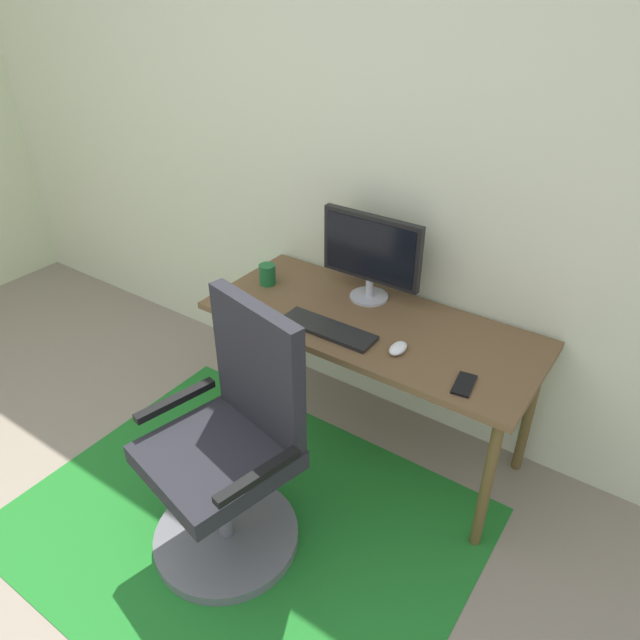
{
  "coord_description": "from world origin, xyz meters",
  "views": [
    {
      "loc": [
        1.55,
        -0.09,
        2.06
      ],
      "look_at": [
        0.4,
        1.56,
        0.8
      ],
      "focal_mm": 32.74,
      "sensor_mm": 36.0,
      "label": 1
    }
  ],
  "objects_px": {
    "monitor": "(371,252)",
    "coffee_cup": "(267,274)",
    "desk": "(370,335)",
    "keyboard": "(328,329)",
    "cell_phone": "(464,384)",
    "office_chair": "(231,462)",
    "computer_mouse": "(398,348)"
  },
  "relations": [
    {
      "from": "coffee_cup",
      "to": "office_chair",
      "type": "xyz_separation_m",
      "value": [
        0.44,
        -0.79,
        -0.34
      ]
    },
    {
      "from": "keyboard",
      "to": "monitor",
      "type": "bearing_deg",
      "value": 90.17
    },
    {
      "from": "cell_phone",
      "to": "office_chair",
      "type": "bearing_deg",
      "value": -147.22
    },
    {
      "from": "desk",
      "to": "keyboard",
      "type": "bearing_deg",
      "value": -124.05
    },
    {
      "from": "keyboard",
      "to": "office_chair",
      "type": "distance_m",
      "value": 0.68
    },
    {
      "from": "computer_mouse",
      "to": "monitor",
      "type": "bearing_deg",
      "value": 135.74
    },
    {
      "from": "computer_mouse",
      "to": "coffee_cup",
      "type": "relative_size",
      "value": 1.03
    },
    {
      "from": "cell_phone",
      "to": "coffee_cup",
      "type": "bearing_deg",
      "value": 161.0
    },
    {
      "from": "monitor",
      "to": "cell_phone",
      "type": "relative_size",
      "value": 3.47
    },
    {
      "from": "monitor",
      "to": "computer_mouse",
      "type": "xyz_separation_m",
      "value": [
        0.32,
        -0.31,
        -0.22
      ]
    },
    {
      "from": "monitor",
      "to": "computer_mouse",
      "type": "relative_size",
      "value": 4.67
    },
    {
      "from": "desk",
      "to": "computer_mouse",
      "type": "relative_size",
      "value": 14.3
    },
    {
      "from": "desk",
      "to": "monitor",
      "type": "xyz_separation_m",
      "value": [
        -0.12,
        0.17,
        0.3
      ]
    },
    {
      "from": "office_chair",
      "to": "coffee_cup",
      "type": "bearing_deg",
      "value": 131.88
    },
    {
      "from": "computer_mouse",
      "to": "office_chair",
      "type": "xyz_separation_m",
      "value": [
        -0.36,
        -0.64,
        -0.31
      ]
    },
    {
      "from": "desk",
      "to": "computer_mouse",
      "type": "height_order",
      "value": "computer_mouse"
    },
    {
      "from": "keyboard",
      "to": "cell_phone",
      "type": "height_order",
      "value": "keyboard"
    },
    {
      "from": "monitor",
      "to": "coffee_cup",
      "type": "relative_size",
      "value": 4.81
    },
    {
      "from": "computer_mouse",
      "to": "coffee_cup",
      "type": "xyz_separation_m",
      "value": [
        -0.8,
        0.15,
        0.03
      ]
    },
    {
      "from": "computer_mouse",
      "to": "coffee_cup",
      "type": "height_order",
      "value": "coffee_cup"
    },
    {
      "from": "cell_phone",
      "to": "office_chair",
      "type": "xyz_separation_m",
      "value": [
        -0.66,
        -0.58,
        -0.3
      ]
    },
    {
      "from": "desk",
      "to": "monitor",
      "type": "distance_m",
      "value": 0.37
    },
    {
      "from": "coffee_cup",
      "to": "office_chair",
      "type": "relative_size",
      "value": 0.1
    },
    {
      "from": "coffee_cup",
      "to": "office_chair",
      "type": "distance_m",
      "value": 0.97
    },
    {
      "from": "keyboard",
      "to": "office_chair",
      "type": "height_order",
      "value": "office_chair"
    },
    {
      "from": "monitor",
      "to": "office_chair",
      "type": "bearing_deg",
      "value": -92.19
    },
    {
      "from": "office_chair",
      "to": "computer_mouse",
      "type": "bearing_deg",
      "value": 73.35
    },
    {
      "from": "monitor",
      "to": "keyboard",
      "type": "bearing_deg",
      "value": -89.83
    },
    {
      "from": "keyboard",
      "to": "cell_phone",
      "type": "bearing_deg",
      "value": -2.02
    },
    {
      "from": "monitor",
      "to": "keyboard",
      "type": "height_order",
      "value": "monitor"
    },
    {
      "from": "cell_phone",
      "to": "computer_mouse",
      "type": "bearing_deg",
      "value": 161.71
    },
    {
      "from": "coffee_cup",
      "to": "desk",
      "type": "bearing_deg",
      "value": -1.29
    }
  ]
}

